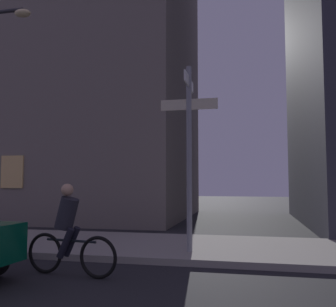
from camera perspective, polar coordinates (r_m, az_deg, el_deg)
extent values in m
cube|color=gray|center=(9.40, -3.22, -13.96)|extent=(40.00, 3.41, 0.14)
cylinder|color=gray|center=(8.19, 3.27, -0.60)|extent=(0.12, 0.12, 4.08)
cube|color=white|center=(8.47, 3.22, 10.87)|extent=(0.03, 1.18, 0.24)
cube|color=beige|center=(8.35, 3.23, 7.52)|extent=(1.28, 0.03, 0.24)
cylinder|color=#2D2D30|center=(11.27, -23.91, 19.28)|extent=(1.12, 0.10, 0.10)
ellipsoid|color=#F9E099|center=(10.93, -21.40, 19.40)|extent=(0.44, 0.28, 0.20)
torus|color=black|center=(6.67, -10.67, -15.38)|extent=(0.72, 0.16, 0.72)
torus|color=black|center=(7.29, -18.34, -14.28)|extent=(0.72, 0.16, 0.72)
cylinder|color=black|center=(6.92, -14.64, -12.80)|extent=(1.00, 0.19, 0.04)
cylinder|color=#26262D|center=(6.93, -15.25, -8.83)|extent=(0.49, 0.38, 0.61)
sphere|color=tan|center=(6.90, -15.19, -5.40)|extent=(0.22, 0.22, 0.22)
cylinder|color=black|center=(7.03, -14.56, -12.92)|extent=(0.35, 0.17, 0.55)
cylinder|color=black|center=(6.89, -15.44, -13.09)|extent=(0.35, 0.17, 0.55)
cube|color=slate|center=(20.55, -14.75, 21.39)|extent=(11.64, 8.44, 21.01)
cube|color=#F2C672|center=(14.90, -22.78, -2.60)|extent=(0.90, 0.06, 1.20)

